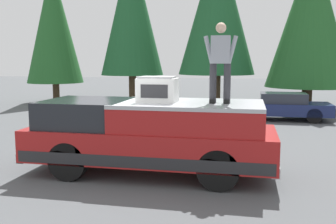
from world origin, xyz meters
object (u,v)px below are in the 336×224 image
(person_on_truck_bed, at_px, (220,61))
(pickup_truck, at_px, (151,135))
(compressor_unit, at_px, (158,89))
(parked_car_navy, at_px, (281,106))

(person_on_truck_bed, bearing_deg, pickup_truck, 89.06)
(pickup_truck, xyz_separation_m, compressor_unit, (-0.09, -0.18, 1.05))
(pickup_truck, height_order, compressor_unit, compressor_unit)
(pickup_truck, bearing_deg, parked_car_navy, -21.93)
(pickup_truck, relative_size, compressor_unit, 6.60)
(compressor_unit, relative_size, person_on_truck_bed, 0.50)
(pickup_truck, relative_size, parked_car_navy, 1.35)
(person_on_truck_bed, bearing_deg, parked_car_navy, -12.78)
(person_on_truck_bed, xyz_separation_m, parked_car_navy, (8.78, -1.99, -1.97))
(person_on_truck_bed, bearing_deg, compressor_unit, 92.63)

